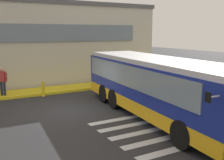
% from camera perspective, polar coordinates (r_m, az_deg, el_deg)
% --- Properties ---
extents(ground_plane, '(80.00, 90.00, 0.02)m').
position_cam_1_polar(ground_plane, '(13.69, -8.27, -6.36)').
color(ground_plane, '#2B2B2D').
rests_on(ground_plane, ground).
extents(bay_paint_stripes, '(4.40, 3.96, 0.01)m').
position_cam_1_polar(bay_paint_stripes, '(11.13, 9.59, -10.25)').
color(bay_paint_stripes, silver).
rests_on(bay_paint_stripes, ground).
extents(terminal_building, '(20.60, 13.80, 6.06)m').
position_cam_1_polar(terminal_building, '(24.22, -19.83, 7.58)').
color(terminal_building, beige).
rests_on(terminal_building, ground).
extents(boarding_curb, '(22.80, 2.00, 0.15)m').
position_cam_1_polar(boarding_curb, '(18.11, -13.67, -2.19)').
color(boarding_curb, yellow).
rests_on(boarding_curb, ground).
extents(bus_main_foreground, '(3.80, 11.02, 2.70)m').
position_cam_1_polar(bus_main_foreground, '(12.40, 9.41, -1.73)').
color(bus_main_foreground, navy).
rests_on(bus_main_foreground, ground).
extents(passenger_by_doorway, '(0.52, 0.50, 1.68)m').
position_cam_1_polar(passenger_by_doorway, '(17.05, -22.25, 0.13)').
color(passenger_by_doorway, '#1E2338').
rests_on(passenger_by_doorway, boarding_curb).
extents(safety_bollard_yellow, '(0.18, 0.18, 0.90)m').
position_cam_1_polar(safety_bollard_yellow, '(16.76, -14.46, -1.90)').
color(safety_bollard_yellow, yellow).
rests_on(safety_bollard_yellow, ground).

